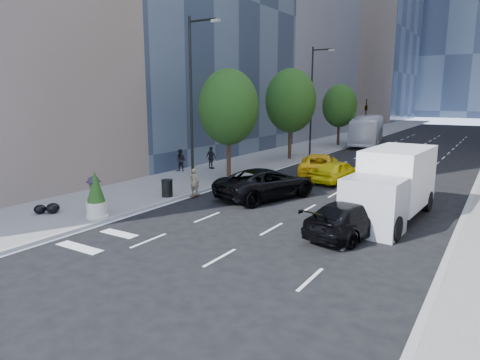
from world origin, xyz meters
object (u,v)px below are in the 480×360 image
Objects in this scene: city_bus at (367,130)px; planter_shrub at (96,195)px; trash_can at (167,188)px; skateboarder at (194,184)px; black_sedan_mercedes at (351,218)px; box_truck at (392,185)px; black_sedan_lincoln at (266,183)px.

city_bus reaches higher than planter_shrub.
planter_shrub is (-1.80, -38.39, -0.51)m from city_bus.
trash_can is (-1.80, -33.48, -1.10)m from city_bus.
planter_shrub is at bearing -103.19° from city_bus.
skateboarder is at bearing 80.72° from planter_shrub.
black_sedan_mercedes is at bearing -4.15° from trash_can.
planter_shrub is at bearing -143.81° from box_truck.
black_sedan_mercedes is at bearing -100.31° from box_truck.
skateboarder is 32.29m from city_bus.
box_truck is (9.82, -30.96, -0.04)m from city_bus.
black_sedan_lincoln is at bearing -157.90° from skateboarder.
trash_can is at bearing -164.14° from box_truck.
trash_can is at bearing -103.58° from city_bus.
trash_can is (-10.80, 0.78, -0.12)m from black_sedan_mercedes.
trash_can is at bearing 8.51° from black_sedan_mercedes.
planter_shrub is (-4.60, -8.12, 0.35)m from black_sedan_lincoln.
black_sedan_lincoln is 0.87× the size of box_truck.
trash_can is 4.94m from planter_shrub.
city_bus reaches higher than box_truck.
black_sedan_lincoln is 6.62× the size of trash_can.
skateboarder is at bearing -169.37° from box_truck.
black_sedan_lincoln is at bearing -20.17° from black_sedan_mercedes.
skateboarder is 10.74m from box_truck.
planter_shrub reaches higher than black_sedan_lincoln.
skateboarder is 10.00m from black_sedan_mercedes.
planter_shrub reaches higher than trash_can.
skateboarder is 0.22× the size of box_truck.
black_sedan_lincoln is 9.34m from planter_shrub.
box_truck is at bearing -82.90° from city_bus.
city_bus is 33.55m from trash_can.
city_bus is at bearing -65.32° from black_sedan_lincoln.
black_sedan_lincoln reaches higher than trash_can.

